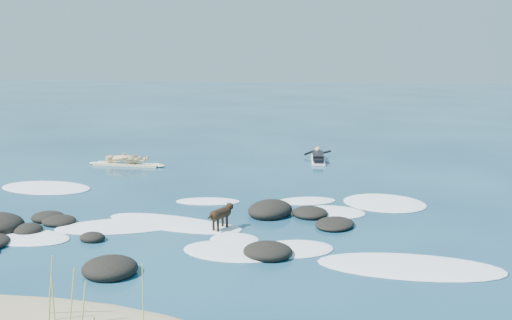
# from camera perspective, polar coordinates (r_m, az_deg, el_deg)

# --- Properties ---
(ground) EXTENTS (160.00, 160.00, 0.00)m
(ground) POSITION_cam_1_polar(r_m,az_deg,el_deg) (16.64, -8.59, -5.30)
(ground) COLOR #0A2642
(ground) RESTS_ON ground
(dune_grass) EXTENTS (3.71, 1.79, 1.19)m
(dune_grass) POSITION_cam_1_polar(r_m,az_deg,el_deg) (9.68, -23.41, -13.95)
(dune_grass) COLOR #A2AE54
(dune_grass) RESTS_ON ground
(reef_rocks) EXTENTS (12.38, 7.02, 0.63)m
(reef_rocks) POSITION_cam_1_polar(r_m,az_deg,el_deg) (15.11, -18.34, -6.91)
(reef_rocks) COLOR black
(reef_rocks) RESTS_ON ground
(breaking_foam) EXTENTS (15.81, 7.84, 0.12)m
(breaking_foam) POSITION_cam_1_polar(r_m,az_deg,el_deg) (15.66, -5.72, -6.19)
(breaking_foam) COLOR white
(breaking_foam) RESTS_ON ground
(standing_surfer_rig) EXTENTS (3.33, 0.66, 1.90)m
(standing_surfer_rig) POSITION_cam_1_polar(r_m,az_deg,el_deg) (23.91, -12.87, 1.20)
(standing_surfer_rig) COLOR beige
(standing_surfer_rig) RESTS_ON ground
(paddling_surfer_rig) EXTENTS (1.21, 2.73, 0.47)m
(paddling_surfer_rig) POSITION_cam_1_polar(r_m,az_deg,el_deg) (24.59, 6.22, 0.27)
(paddling_surfer_rig) COLOR white
(paddling_surfer_rig) RESTS_ON ground
(dog) EXTENTS (0.55, 1.04, 0.69)m
(dog) POSITION_cam_1_polar(r_m,az_deg,el_deg) (14.80, -3.47, -5.35)
(dog) COLOR black
(dog) RESTS_ON ground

